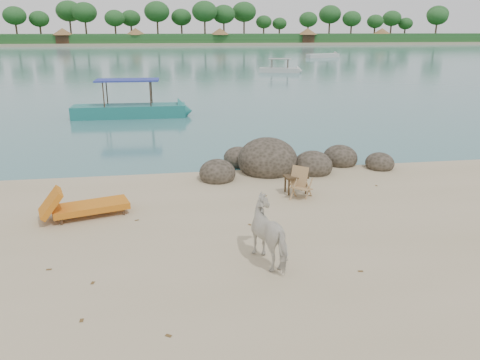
# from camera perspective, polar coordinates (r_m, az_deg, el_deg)

# --- Properties ---
(water) EXTENTS (400.00, 400.00, 0.00)m
(water) POSITION_cam_1_polar(r_m,az_deg,el_deg) (98.44, -8.22, 15.18)
(water) COLOR #3B7677
(water) RESTS_ON ground
(far_shore) EXTENTS (420.00, 90.00, 1.40)m
(far_shore) POSITION_cam_1_polar(r_m,az_deg,el_deg) (178.39, -8.66, 16.31)
(far_shore) COLOR tan
(far_shore) RESTS_ON ground
(far_scenery) EXTENTS (420.00, 18.00, 9.50)m
(far_scenery) POSITION_cam_1_polar(r_m,az_deg,el_deg) (145.04, -8.59, 17.23)
(far_scenery) COLOR #1E4C1E
(far_scenery) RESTS_ON ground
(boulders) EXTENTS (6.41, 2.92, 1.44)m
(boulders) POSITION_cam_1_polar(r_m,az_deg,el_deg) (15.21, 5.10, 2.15)
(boulders) COLOR #2B261C
(boulders) RESTS_ON ground
(cow) EXTENTS (1.09, 1.58, 1.22)m
(cow) POSITION_cam_1_polar(r_m,az_deg,el_deg) (9.11, 4.00, -6.56)
(cow) COLOR silver
(cow) RESTS_ON ground
(side_table) EXTENTS (0.65, 0.45, 0.50)m
(side_table) POSITION_cam_1_polar(r_m,az_deg,el_deg) (13.04, 6.78, -0.67)
(side_table) COLOR black
(side_table) RESTS_ON ground
(lounge_chair) EXTENTS (2.35, 1.38, 0.67)m
(lounge_chair) POSITION_cam_1_polar(r_m,az_deg,el_deg) (11.95, -17.77, -2.77)
(lounge_chair) COLOR orange
(lounge_chair) RESTS_ON ground
(deck_chair) EXTENTS (0.77, 0.77, 0.81)m
(deck_chair) POSITION_cam_1_polar(r_m,az_deg,el_deg) (12.63, 7.49, -0.58)
(deck_chair) COLOR #AB8155
(deck_chair) RESTS_ON ground
(boat_near) EXTENTS (6.55, 1.59, 3.17)m
(boat_near) POSITION_cam_1_polar(r_m,az_deg,el_deg) (25.35, -13.54, 11.10)
(boat_near) COLOR #1D6D68
(boat_near) RESTS_ON water
(boat_mid) EXTENTS (4.93, 2.59, 2.37)m
(boat_mid) POSITION_cam_1_polar(r_m,az_deg,el_deg) (51.54, 4.87, 14.30)
(boat_mid) COLOR #BCBCB7
(boat_mid) RESTS_ON water
(boat_far) EXTENTS (6.50, 3.21, 0.74)m
(boat_far) POSITION_cam_1_polar(r_m,az_deg,el_deg) (79.82, 10.06, 14.77)
(boat_far) COLOR beige
(boat_far) RESTS_ON water
(dead_leaves) EXTENTS (9.08, 7.26, 0.00)m
(dead_leaves) POSITION_cam_1_polar(r_m,az_deg,el_deg) (9.55, -6.73, -9.46)
(dead_leaves) COLOR brown
(dead_leaves) RESTS_ON ground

